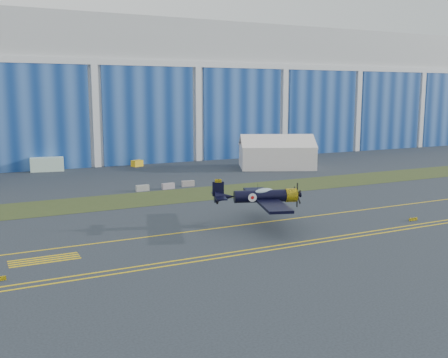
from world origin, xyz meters
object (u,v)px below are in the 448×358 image
tent (277,151)px  tug (137,163)px  warbird (260,196)px  shipping_container (47,164)px

tent → tug: 28.01m
warbird → tug: bearing=105.3°
tent → tug: (-24.16, 13.92, -2.70)m
warbird → tent: (26.23, 38.41, 0.03)m
warbird → tent: bearing=73.2°
shipping_container → tug: size_ratio=2.78×
warbird → shipping_container: warbird is taller
warbird → tug: size_ratio=7.49×
warbird → tug: (2.07, 52.33, -2.67)m
shipping_container → warbird: bearing=-65.7°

